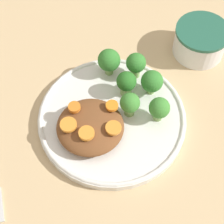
# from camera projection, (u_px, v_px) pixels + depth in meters

# --- Properties ---
(ground_plane) EXTENTS (4.00, 4.00, 0.00)m
(ground_plane) POSITION_uv_depth(u_px,v_px,m) (112.00, 121.00, 0.63)
(ground_plane) COLOR tan
(plate) EXTENTS (0.25, 0.25, 0.02)m
(plate) POSITION_uv_depth(u_px,v_px,m) (112.00, 118.00, 0.63)
(plate) COLOR silver
(plate) RESTS_ON ground_plane
(dip_bowl) EXTENTS (0.10, 0.10, 0.06)m
(dip_bowl) POSITION_uv_depth(u_px,v_px,m) (201.00, 39.00, 0.69)
(dip_bowl) COLOR silver
(dip_bowl) RESTS_ON ground_plane
(stew_mound) EXTENTS (0.11, 0.11, 0.03)m
(stew_mound) POSITION_uv_depth(u_px,v_px,m) (90.00, 127.00, 0.59)
(stew_mound) COLOR brown
(stew_mound) RESTS_ON plate
(broccoli_floret_0) EXTENTS (0.03, 0.03, 0.05)m
(broccoli_floret_0) POSITION_uv_depth(u_px,v_px,m) (126.00, 83.00, 0.62)
(broccoli_floret_0) COLOR #7FA85B
(broccoli_floret_0) RESTS_ON plate
(broccoli_floret_1) EXTENTS (0.04, 0.04, 0.05)m
(broccoli_floret_1) POSITION_uv_depth(u_px,v_px,m) (107.00, 61.00, 0.64)
(broccoli_floret_1) COLOR #7FA85B
(broccoli_floret_1) RESTS_ON plate
(broccoli_floret_2) EXTENTS (0.03, 0.03, 0.05)m
(broccoli_floret_2) POSITION_uv_depth(u_px,v_px,m) (159.00, 109.00, 0.60)
(broccoli_floret_2) COLOR #7FA85B
(broccoli_floret_2) RESTS_ON plate
(broccoli_floret_3) EXTENTS (0.03, 0.03, 0.05)m
(broccoli_floret_3) POSITION_uv_depth(u_px,v_px,m) (130.00, 104.00, 0.60)
(broccoli_floret_3) COLOR #759E51
(broccoli_floret_3) RESTS_ON plate
(broccoli_floret_4) EXTENTS (0.03, 0.03, 0.05)m
(broccoli_floret_4) POSITION_uv_depth(u_px,v_px,m) (136.00, 64.00, 0.64)
(broccoli_floret_4) COLOR #759E51
(broccoli_floret_4) RESTS_ON plate
(broccoli_floret_5) EXTENTS (0.04, 0.04, 0.05)m
(broccoli_floret_5) POSITION_uv_depth(u_px,v_px,m) (152.00, 82.00, 0.62)
(broccoli_floret_5) COLOR #759E51
(broccoli_floret_5) RESTS_ON plate
(carrot_slice_0) EXTENTS (0.02, 0.02, 0.01)m
(carrot_slice_0) POSITION_uv_depth(u_px,v_px,m) (112.00, 108.00, 0.59)
(carrot_slice_0) COLOR orange
(carrot_slice_0) RESTS_ON stew_mound
(carrot_slice_1) EXTENTS (0.02, 0.02, 0.01)m
(carrot_slice_1) POSITION_uv_depth(u_px,v_px,m) (74.00, 107.00, 0.59)
(carrot_slice_1) COLOR orange
(carrot_slice_1) RESTS_ON stew_mound
(carrot_slice_2) EXTENTS (0.03, 0.03, 0.00)m
(carrot_slice_2) POSITION_uv_depth(u_px,v_px,m) (111.00, 128.00, 0.57)
(carrot_slice_2) COLOR orange
(carrot_slice_2) RESTS_ON stew_mound
(carrot_slice_3) EXTENTS (0.03, 0.03, 0.01)m
(carrot_slice_3) POSITION_uv_depth(u_px,v_px,m) (68.00, 125.00, 0.57)
(carrot_slice_3) COLOR orange
(carrot_slice_3) RESTS_ON stew_mound
(carrot_slice_4) EXTENTS (0.02, 0.02, 0.01)m
(carrot_slice_4) POSITION_uv_depth(u_px,v_px,m) (87.00, 133.00, 0.57)
(carrot_slice_4) COLOR orange
(carrot_slice_4) RESTS_ON stew_mound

